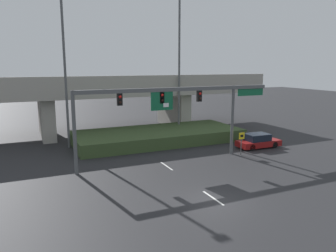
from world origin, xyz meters
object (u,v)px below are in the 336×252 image
signal_gantry (175,101)px  parked_sedan_near_right (258,141)px  highway_light_pole_near (179,61)px  highway_light_pole_far (65,68)px  speed_limit_sign (241,140)px

signal_gantry → parked_sedan_near_right: size_ratio=3.96×
highway_light_pole_near → highway_light_pole_far: highway_light_pole_near is taller
highway_light_pole_near → highway_light_pole_far: (-12.80, -1.17, -0.76)m
signal_gantry → highway_light_pole_near: highway_light_pole_near is taller
signal_gantry → highway_light_pole_near: (5.20, 9.83, 3.40)m
highway_light_pole_near → parked_sedan_near_right: bearing=-63.5°
highway_light_pole_near → highway_light_pole_far: 12.88m
speed_limit_sign → highway_light_pole_near: highway_light_pole_near is taller
speed_limit_sign → highway_light_pole_far: (-14.00, 9.40, 6.40)m
speed_limit_sign → highway_light_pole_near: bearing=96.5°
highway_light_pole_near → highway_light_pole_far: bearing=-174.8°
speed_limit_sign → highway_light_pole_near: 12.83m
speed_limit_sign → highway_light_pole_far: size_ratio=0.14×
signal_gantry → highway_light_pole_near: 11.63m
speed_limit_sign → signal_gantry: bearing=173.4°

